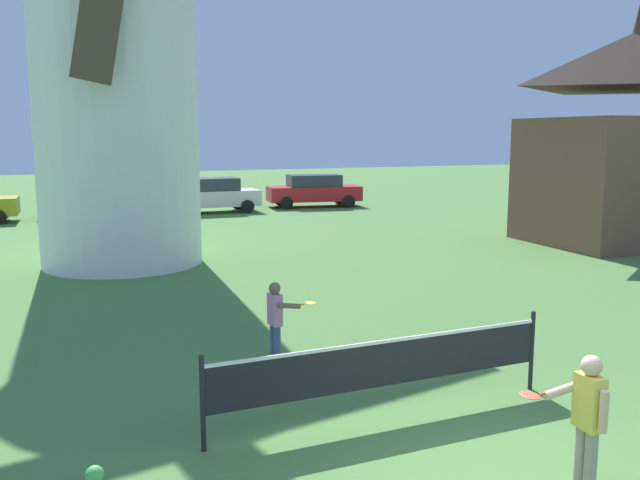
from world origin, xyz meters
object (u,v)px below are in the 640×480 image
Objects in this scene: player_far at (277,316)px; parked_car_cream at (211,195)px; stray_ball at (95,475)px; chapel at (631,141)px; parked_car_red at (314,190)px; tennis_net at (385,364)px; windmill at (113,23)px; player_near at (586,414)px; parked_car_blue at (94,197)px.

parked_car_cream reaches higher than player_far.
player_far is at bearing 43.55° from stray_ball.
stray_ball is 0.02× the size of chapel.
parked_car_red is at bearing 65.37° from player_far.
tennis_net is 24.65× the size of stray_ball.
windmill reaches higher than parked_car_red.
parked_car_cream is 5.27m from parked_car_red.
player_near is 26.71m from parked_car_red.
chapel is (15.57, -2.67, -3.05)m from windmill.
stray_ball is at bearing -175.68° from tennis_net.
tennis_net is at bearing 112.95° from player_near.
parked_car_red is (8.00, 25.48, 0.04)m from player_near.
parked_car_blue is at bearing 92.94° from tennis_net.
player_far is 20.60m from parked_car_cream.
parked_car_cream is at bearing 83.72° from player_near.
tennis_net is 1.00× the size of parked_car_blue.
windmill is 73.52× the size of stray_ball.
player_far is 20.97m from parked_car_blue.
parked_car_blue and parked_car_red have the same top height.
parked_car_blue is (-0.72, 20.95, 0.11)m from player_far.
player_near is 25.90m from parked_car_blue.
tennis_net is at bearing -87.06° from parked_car_blue.
parked_car_blue is at bearing 136.39° from chapel.
player_far reaches higher than stray_ball.
stray_ball is (-3.46, -0.26, -0.59)m from tennis_net.
tennis_net is 23.04m from parked_car_cream.
parked_car_cream is at bearing 80.70° from tennis_net.
player_near is 0.29× the size of parked_car_red.
player_far is 16.07m from chapel.
parked_car_blue is (2.26, 23.79, 0.72)m from stray_ball.
player_far is (1.09, -9.15, -5.63)m from windmill.
chapel is at bearing -70.44° from parked_car_red.
windmill is at bearing 97.66° from tennis_net.
parked_car_cream is (4.93, -0.79, -0.00)m from parked_car_blue.
chapel is at bearing -53.12° from parked_car_cream.
parked_car_red is (8.97, 23.19, 0.13)m from tennis_net.
tennis_net is at bearing -147.13° from chapel.
windmill is 2.97× the size of parked_car_blue.
chapel is (13.03, 11.33, 2.51)m from player_near.
parked_car_red is 15.22m from chapel.
stray_ball is 0.04× the size of parked_car_red.
windmill is 16.53m from parked_car_red.
parked_car_red reaches higher than stray_ball.
parked_car_blue reaches higher than player_far.
tennis_net is 2.48m from player_near.
chapel is (14.00, 9.05, 2.60)m from tennis_net.
player_far is at bearing -114.63° from parked_car_red.
windmill reaches higher than player_far.
player_near is at bearing -67.05° from tennis_net.
parked_car_blue is at bearing 178.13° from parked_car_red.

